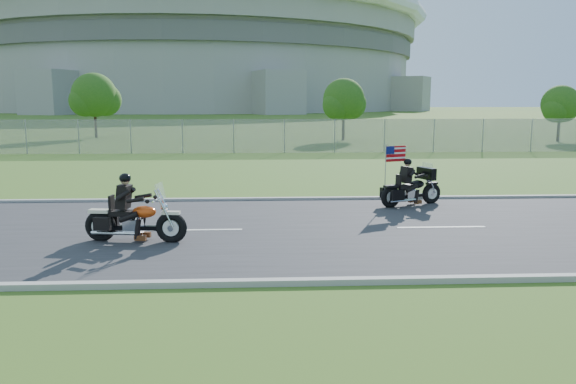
{
  "coord_description": "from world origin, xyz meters",
  "views": [
    {
      "loc": [
        -0.45,
        -13.29,
        3.16
      ],
      "look_at": [
        0.22,
        0.0,
        0.95
      ],
      "focal_mm": 35.0,
      "sensor_mm": 36.0,
      "label": 1
    }
  ],
  "objects": [
    {
      "name": "tree_fence_mid",
      "position": [
        -13.95,
        34.04,
        3.3
      ],
      "size": [
        3.96,
        3.69,
        5.3
      ],
      "color": "#382316",
      "rests_on": "ground"
    },
    {
      "name": "motorcycle_follow",
      "position": [
        4.03,
        2.93,
        0.5
      ],
      "size": [
        2.04,
        1.11,
        1.8
      ],
      "rotation": [
        0.0,
        0.0,
        0.4
      ],
      "color": "black",
      "rests_on": "ground"
    },
    {
      "name": "ground",
      "position": [
        0.0,
        0.0,
        0.0
      ],
      "size": [
        420.0,
        420.0,
        0.0
      ],
      "primitive_type": "plane",
      "color": "#2E5B1C",
      "rests_on": "ground"
    },
    {
      "name": "fence",
      "position": [
        -5.0,
        20.0,
        1.0
      ],
      "size": [
        60.0,
        0.03,
        2.0
      ],
      "primitive_type": "cube",
      "color": "gray",
      "rests_on": "ground"
    },
    {
      "name": "road",
      "position": [
        0.0,
        0.0,
        0.02
      ],
      "size": [
        120.0,
        8.0,
        0.04
      ],
      "primitive_type": "cube",
      "color": "#28282B",
      "rests_on": "ground"
    },
    {
      "name": "curb_north",
      "position": [
        0.0,
        4.05,
        0.05
      ],
      "size": [
        120.0,
        0.18,
        0.12
      ],
      "primitive_type": "cube",
      "color": "#9E9B93",
      "rests_on": "ground"
    },
    {
      "name": "tree_fence_far",
      "position": [
        22.04,
        28.03,
        2.64
      ],
      "size": [
        3.08,
        2.87,
        4.2
      ],
      "color": "#382316",
      "rests_on": "ground"
    },
    {
      "name": "curb_south",
      "position": [
        0.0,
        -4.05,
        0.05
      ],
      "size": [
        120.0,
        0.18,
        0.12
      ],
      "primitive_type": "cube",
      "color": "#9E9B93",
      "rests_on": "ground"
    },
    {
      "name": "stadium",
      "position": [
        -20.0,
        170.0,
        15.58
      ],
      "size": [
        140.4,
        140.4,
        29.2
      ],
      "color": "#A3A099",
      "rests_on": "ground"
    },
    {
      "name": "motorcycle_lead",
      "position": [
        -3.26,
        -0.99,
        0.5
      ],
      "size": [
        2.33,
        0.77,
        1.57
      ],
      "rotation": [
        0.0,
        0.0,
        -0.14
      ],
      "color": "black",
      "rests_on": "ground"
    },
    {
      "name": "tree_fence_near",
      "position": [
        6.04,
        30.04,
        2.97
      ],
      "size": [
        3.52,
        3.28,
        4.75
      ],
      "color": "#382316",
      "rests_on": "ground"
    }
  ]
}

